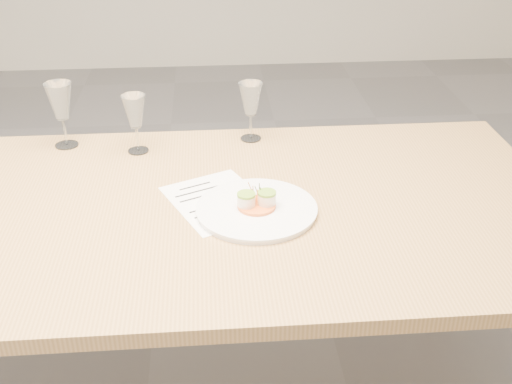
{
  "coord_description": "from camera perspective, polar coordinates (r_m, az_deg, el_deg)",
  "views": [
    {
      "loc": [
        0.24,
        -1.5,
        1.62
      ],
      "look_at": [
        0.36,
        -0.03,
        0.8
      ],
      "focal_mm": 45.0,
      "sensor_mm": 36.0,
      "label": 1
    }
  ],
  "objects": [
    {
      "name": "dinner_plate",
      "position": [
        1.69,
        0.07,
        -1.45
      ],
      "size": [
        0.32,
        0.32,
        0.08
      ],
      "rotation": [
        0.0,
        0.0,
        -0.08
      ],
      "color": "white",
      "rests_on": "dining_table"
    },
    {
      "name": "wine_glass_3",
      "position": [
        2.05,
        -0.48,
        8.15
      ],
      "size": [
        0.08,
        0.08,
        0.19
      ],
      "color": "white",
      "rests_on": "dining_table"
    },
    {
      "name": "wine_glass_2",
      "position": [
        2.0,
        -10.73,
        6.93
      ],
      "size": [
        0.07,
        0.07,
        0.19
      ],
      "color": "white",
      "rests_on": "dining_table"
    },
    {
      "name": "dining_table",
      "position": [
        1.78,
        -11.56,
        -3.3
      ],
      "size": [
        2.4,
        1.0,
        0.75
      ],
      "color": "#AE844C",
      "rests_on": "ground"
    },
    {
      "name": "recipe_sheet",
      "position": [
        1.75,
        -3.4,
        -0.78
      ],
      "size": [
        0.33,
        0.37,
        0.0
      ],
      "rotation": [
        0.0,
        0.0,
        0.43
      ],
      "color": "white",
      "rests_on": "dining_table"
    },
    {
      "name": "wine_glass_1",
      "position": [
        2.09,
        -17.01,
        7.62
      ],
      "size": [
        0.08,
        0.08,
        0.21
      ],
      "color": "white",
      "rests_on": "dining_table"
    }
  ]
}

